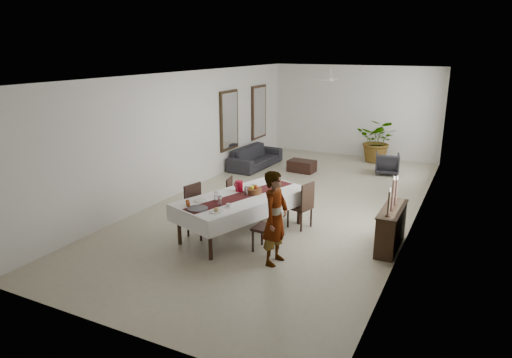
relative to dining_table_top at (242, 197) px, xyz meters
name	(u,v)px	position (x,y,z in m)	size (l,w,h in m)	color
floor	(289,204)	(0.15, 2.18, -0.81)	(6.00, 12.00, 0.00)	#B4AD8F
ceiling	(291,74)	(0.15, 2.18, 2.39)	(6.00, 12.00, 0.02)	silver
wall_back	(355,111)	(0.15, 8.18, 0.79)	(6.00, 0.02, 3.20)	silver
wall_front	(113,225)	(0.15, -3.82, 0.79)	(6.00, 0.02, 3.20)	silver
wall_left	(187,132)	(-2.85, 2.18, 0.79)	(0.02, 12.00, 3.20)	silver
wall_right	(420,154)	(3.15, 2.18, 0.79)	(0.02, 12.00, 3.20)	silver
dining_table_top	(242,197)	(0.00, 0.00, 0.00)	(1.11, 2.67, 0.06)	black
table_leg_fl	(179,226)	(-0.87, -1.04, -0.42)	(0.08, 0.08, 0.78)	black
table_leg_fr	(210,240)	(0.05, -1.36, -0.42)	(0.08, 0.08, 0.78)	black
table_leg_bl	(268,197)	(-0.05, 1.36, -0.42)	(0.08, 0.08, 0.78)	black
table_leg_br	(299,207)	(0.87, 1.04, -0.42)	(0.08, 0.08, 0.78)	black
tablecloth_top	(242,196)	(0.00, 0.00, 0.03)	(1.31, 2.87, 0.01)	white
tablecloth_drape_left	(222,196)	(-0.62, 0.21, -0.13)	(0.01, 2.87, 0.33)	silver
tablecloth_drape_right	(265,211)	(0.62, -0.21, -0.13)	(0.01, 2.87, 0.33)	silver
tablecloth_drape_near	(187,221)	(-0.46, -1.35, -0.13)	(1.31, 0.01, 0.33)	white
tablecloth_drape_far	(288,189)	(0.46, 1.35, -0.13)	(1.31, 0.01, 0.33)	white
table_runner	(242,195)	(0.00, 0.00, 0.04)	(0.39, 2.78, 0.00)	#551819
red_pitcher	(239,186)	(-0.21, 0.25, 0.15)	(0.17, 0.17, 0.22)	maroon
pitcher_handle	(236,185)	(-0.30, 0.28, 0.15)	(0.13, 0.13, 0.02)	maroon
wine_glass_near	(220,201)	(-0.11, -0.73, 0.13)	(0.08, 0.08, 0.19)	white
wine_glass_mid	(216,197)	(-0.30, -0.54, 0.13)	(0.08, 0.08, 0.19)	white
wine_glass_far	(246,191)	(0.07, 0.03, 0.13)	(0.08, 0.08, 0.19)	white
teacup_right	(229,205)	(0.10, -0.74, 0.07)	(0.10, 0.10, 0.07)	silver
saucer_right	(229,207)	(0.10, -0.74, 0.05)	(0.17, 0.17, 0.01)	white
teacup_left	(218,195)	(-0.44, -0.26, 0.07)	(0.10, 0.10, 0.07)	white
saucer_left	(218,196)	(-0.44, -0.26, 0.05)	(0.17, 0.17, 0.01)	white
plate_near_right	(217,211)	(0.02, -1.06, 0.05)	(0.27, 0.27, 0.02)	silver
bread_near_right	(217,210)	(0.02, -1.06, 0.08)	(0.10, 0.10, 0.10)	tan
plate_near_left	(200,201)	(-0.58, -0.68, 0.05)	(0.27, 0.27, 0.02)	silver
plate_far_left	(252,186)	(-0.14, 0.69, 0.05)	(0.27, 0.27, 0.02)	white
serving_tray	(197,209)	(-0.38, -1.10, 0.05)	(0.40, 0.40, 0.02)	#403F45
jam_jar_a	(188,204)	(-0.62, -1.06, 0.08)	(0.07, 0.07, 0.08)	#913915
jam_jar_b	(188,202)	(-0.70, -0.96, 0.08)	(0.07, 0.07, 0.08)	maroon
fruit_basket	(254,191)	(0.14, 0.25, 0.10)	(0.33, 0.33, 0.11)	brown
fruit_red	(256,187)	(0.18, 0.26, 0.18)	(0.10, 0.10, 0.10)	#A12F10
fruit_green	(253,186)	(0.11, 0.29, 0.18)	(0.09, 0.09, 0.09)	olive
fruit_yellow	(252,187)	(0.12, 0.19, 0.18)	(0.09, 0.09, 0.09)	yellow
chair_right_near_seat	(266,228)	(0.79, -0.54, -0.34)	(0.44, 0.44, 0.05)	black
chair_right_near_leg_fl	(270,245)	(0.97, -0.73, -0.59)	(0.04, 0.04, 0.44)	black
chair_right_near_leg_fr	(278,238)	(0.99, -0.36, -0.59)	(0.04, 0.04, 0.44)	black
chair_right_near_leg_bl	(253,241)	(0.60, -0.71, -0.59)	(0.04, 0.04, 0.44)	black
chair_right_near_leg_br	(262,235)	(0.62, -0.34, -0.59)	(0.04, 0.04, 0.44)	black
chair_right_near_back	(275,215)	(1.00, -0.55, -0.04)	(0.44, 0.04, 0.57)	black
chair_right_far_seat	(300,207)	(0.95, 0.87, -0.35)	(0.44, 0.44, 0.05)	black
chair_right_far_leg_fl	(301,222)	(1.07, 0.65, -0.59)	(0.04, 0.04, 0.43)	black
chair_right_far_leg_fr	(311,217)	(1.17, 1.00, -0.59)	(0.04, 0.04, 0.43)	black
chair_right_far_leg_bl	(288,218)	(0.73, 0.75, -0.59)	(0.04, 0.04, 0.43)	black
chair_right_far_leg_br	(298,214)	(0.82, 1.09, -0.59)	(0.04, 0.04, 0.43)	black
chair_right_far_back	(308,196)	(1.14, 0.82, -0.05)	(0.44, 0.04, 0.56)	black
chair_left_near_seat	(200,214)	(-0.73, -0.49, -0.32)	(0.46, 0.46, 0.05)	black
chair_left_near_leg_fl	(201,221)	(-0.87, -0.26, -0.58)	(0.05, 0.05, 0.46)	black
chair_left_near_leg_fr	(188,226)	(-0.95, -0.63, -0.58)	(0.05, 0.05, 0.46)	black
chair_left_near_leg_bl	(214,225)	(-0.50, -0.34, -0.58)	(0.05, 0.05, 0.46)	black
chair_left_near_leg_br	(201,230)	(-0.58, -0.71, -0.58)	(0.05, 0.05, 0.46)	black
chair_left_near_back	(193,198)	(-0.93, -0.44, -0.01)	(0.46, 0.04, 0.59)	black
chair_left_far_seat	(237,201)	(-0.53, 0.74, -0.38)	(0.40, 0.40, 0.05)	black
chair_left_far_leg_fl	(233,207)	(-0.73, 0.86, -0.61)	(0.04, 0.04, 0.40)	black
chair_left_far_leg_fr	(228,212)	(-0.66, 0.54, -0.61)	(0.04, 0.04, 0.40)	black
chair_left_far_leg_bl	(246,208)	(-0.41, 0.93, -0.61)	(0.04, 0.04, 0.40)	black
chair_left_far_leg_br	(242,213)	(-0.34, 0.61, -0.61)	(0.04, 0.04, 0.40)	black
chair_left_far_back	(229,189)	(-0.71, 0.70, -0.11)	(0.40, 0.04, 0.51)	black
woman	(275,218)	(1.17, -0.92, 0.06)	(0.63, 0.42, 1.74)	gray
sideboard_body	(391,229)	(2.93, 0.67, -0.41)	(0.35, 1.33, 0.80)	black
sideboard_top	(393,209)	(2.93, 0.67, 0.01)	(0.39, 1.38, 0.03)	black
candlestick_near_base	(388,216)	(2.93, 0.18, 0.03)	(0.09, 0.09, 0.03)	black
candlestick_near_shaft	(389,204)	(2.93, 0.18, 0.27)	(0.04, 0.04, 0.44)	black
candlestick_near_candle	(390,190)	(2.93, 0.18, 0.53)	(0.03, 0.03, 0.07)	white
candlestick_mid_base	(392,210)	(2.93, 0.53, 0.03)	(0.09, 0.09, 0.03)	black
candlestick_mid_shaft	(393,195)	(2.93, 0.53, 0.33)	(0.04, 0.04, 0.58)	black
candlestick_mid_candle	(394,178)	(2.93, 0.53, 0.66)	(0.03, 0.03, 0.07)	white
candlestick_far_base	(395,204)	(2.93, 0.89, 0.03)	(0.09, 0.09, 0.03)	black
candlestick_far_shaft	(396,192)	(2.93, 0.89, 0.29)	(0.04, 0.04, 0.49)	black
candlestick_far_candle	(397,178)	(2.93, 0.89, 0.57)	(0.03, 0.03, 0.07)	white
sofa	(255,157)	(-2.26, 5.13, -0.48)	(2.25, 0.88, 0.66)	#252328
armchair	(387,164)	(1.79, 6.17, -0.48)	(0.70, 0.72, 0.65)	#27252A
coffee_table	(302,166)	(-0.68, 5.23, -0.62)	(0.82, 0.55, 0.36)	black
potted_plant	(378,141)	(1.17, 7.59, -0.06)	(1.34, 1.16, 1.49)	#395F26
mirror_frame_near	(229,120)	(-2.81, 4.38, 0.79)	(0.06, 1.05, 1.85)	black
mirror_glass_near	(230,121)	(-2.78, 4.38, 0.79)	(0.01, 0.90, 1.70)	silver
mirror_frame_far	(259,112)	(-2.81, 6.48, 0.79)	(0.06, 1.05, 1.85)	black
mirror_glass_far	(260,112)	(-2.78, 6.48, 0.79)	(0.01, 0.90, 1.70)	silver
fan_rod	(331,72)	(0.15, 5.18, 2.29)	(0.04, 0.04, 0.20)	silver
fan_hub	(330,79)	(0.15, 5.18, 2.09)	(0.16, 0.16, 0.08)	white
fan_blade_n	(334,79)	(0.15, 5.53, 2.09)	(0.10, 0.55, 0.01)	silver
fan_blade_s	(327,80)	(0.15, 4.83, 2.09)	(0.10, 0.55, 0.01)	silver
fan_blade_e	(342,80)	(0.50, 5.18, 2.09)	(0.55, 0.10, 0.01)	silver
fan_blade_w	(319,79)	(-0.20, 5.18, 2.09)	(0.55, 0.10, 0.01)	silver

